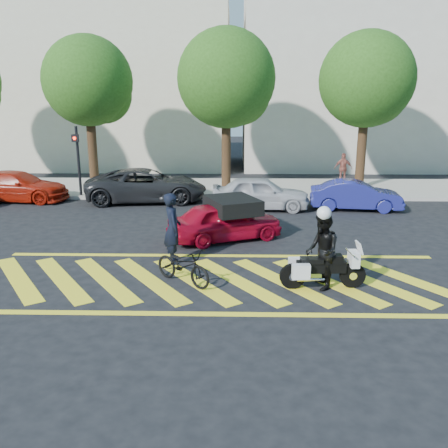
{
  "coord_description": "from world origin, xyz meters",
  "views": [
    {
      "loc": [
        0.42,
        -11.01,
        4.4
      ],
      "look_at": [
        0.13,
        1.52,
        1.05
      ],
      "focal_mm": 38.0,
      "sensor_mm": 36.0,
      "label": 1
    }
  ],
  "objects_px": {
    "bicycle": "(183,266)",
    "parked_mid_right": "(260,193)",
    "officer_bike": "(173,229)",
    "parked_left": "(17,186)",
    "red_convertible": "(225,221)",
    "parked_mid_left": "(147,185)",
    "parked_right": "(356,195)",
    "officer_moto": "(322,251)",
    "police_motorcycle": "(322,268)"
  },
  "relations": [
    {
      "from": "officer_moto",
      "to": "parked_left",
      "type": "xyz_separation_m",
      "value": [
        -11.59,
        9.61,
        -0.27
      ]
    },
    {
      "from": "red_convertible",
      "to": "parked_mid_left",
      "type": "relative_size",
      "value": 0.7
    },
    {
      "from": "officer_moto",
      "to": "parked_mid_right",
      "type": "relative_size",
      "value": 0.47
    },
    {
      "from": "officer_moto",
      "to": "parked_right",
      "type": "relative_size",
      "value": 0.51
    },
    {
      "from": "parked_mid_left",
      "to": "parked_mid_right",
      "type": "xyz_separation_m",
      "value": [
        4.86,
        -1.4,
        -0.05
      ]
    },
    {
      "from": "officer_bike",
      "to": "bicycle",
      "type": "height_order",
      "value": "officer_bike"
    },
    {
      "from": "bicycle",
      "to": "red_convertible",
      "type": "relative_size",
      "value": 0.48
    },
    {
      "from": "parked_right",
      "to": "police_motorcycle",
      "type": "bearing_deg",
      "value": 167.63
    },
    {
      "from": "police_motorcycle",
      "to": "parked_mid_left",
      "type": "distance_m",
      "value": 11.27
    },
    {
      "from": "officer_moto",
      "to": "parked_left",
      "type": "distance_m",
      "value": 15.06
    },
    {
      "from": "police_motorcycle",
      "to": "officer_bike",
      "type": "bearing_deg",
      "value": 151.75
    },
    {
      "from": "officer_bike",
      "to": "parked_right",
      "type": "height_order",
      "value": "officer_bike"
    },
    {
      "from": "officer_moto",
      "to": "parked_right",
      "type": "distance_m",
      "value": 8.69
    },
    {
      "from": "police_motorcycle",
      "to": "parked_right",
      "type": "distance_m",
      "value": 8.68
    },
    {
      "from": "bicycle",
      "to": "parked_mid_right",
      "type": "distance_m",
      "value": 8.31
    },
    {
      "from": "police_motorcycle",
      "to": "parked_right",
      "type": "bearing_deg",
      "value": 67.32
    },
    {
      "from": "red_convertible",
      "to": "parked_mid_right",
      "type": "distance_m",
      "value": 4.5
    },
    {
      "from": "officer_bike",
      "to": "red_convertible",
      "type": "relative_size",
      "value": 0.54
    },
    {
      "from": "officer_bike",
      "to": "police_motorcycle",
      "type": "height_order",
      "value": "officer_bike"
    },
    {
      "from": "police_motorcycle",
      "to": "officer_moto",
      "type": "bearing_deg",
      "value": 167.27
    },
    {
      "from": "police_motorcycle",
      "to": "parked_mid_left",
      "type": "height_order",
      "value": "parked_mid_left"
    },
    {
      "from": "parked_right",
      "to": "parked_mid_left",
      "type": "bearing_deg",
      "value": 87.4
    },
    {
      "from": "red_convertible",
      "to": "officer_bike",
      "type": "bearing_deg",
      "value": 124.59
    },
    {
      "from": "red_convertible",
      "to": "parked_mid_right",
      "type": "bearing_deg",
      "value": -40.57
    },
    {
      "from": "parked_left",
      "to": "parked_right",
      "type": "relative_size",
      "value": 1.24
    },
    {
      "from": "parked_left",
      "to": "officer_bike",
      "type": "bearing_deg",
      "value": -131.19
    },
    {
      "from": "officer_bike",
      "to": "parked_left",
      "type": "height_order",
      "value": "officer_bike"
    },
    {
      "from": "parked_right",
      "to": "parked_left",
      "type": "bearing_deg",
      "value": 90.99
    },
    {
      "from": "police_motorcycle",
      "to": "parked_left",
      "type": "height_order",
      "value": "parked_left"
    },
    {
      "from": "bicycle",
      "to": "parked_mid_right",
      "type": "xyz_separation_m",
      "value": [
        2.28,
        7.99,
        0.22
      ]
    },
    {
      "from": "bicycle",
      "to": "parked_mid_right",
      "type": "relative_size",
      "value": 0.44
    },
    {
      "from": "parked_mid_right",
      "to": "parked_right",
      "type": "height_order",
      "value": "parked_mid_right"
    },
    {
      "from": "red_convertible",
      "to": "parked_right",
      "type": "relative_size",
      "value": 1.0
    },
    {
      "from": "parked_left",
      "to": "parked_mid_right",
      "type": "distance_m",
      "value": 10.66
    },
    {
      "from": "bicycle",
      "to": "officer_moto",
      "type": "distance_m",
      "value": 3.34
    },
    {
      "from": "bicycle",
      "to": "parked_right",
      "type": "bearing_deg",
      "value": 1.43
    },
    {
      "from": "police_motorcycle",
      "to": "parked_left",
      "type": "relative_size",
      "value": 0.46
    },
    {
      "from": "officer_bike",
      "to": "bicycle",
      "type": "bearing_deg",
      "value": 179.75
    },
    {
      "from": "red_convertible",
      "to": "parked_right",
      "type": "distance_m",
      "value": 6.73
    },
    {
      "from": "officer_moto",
      "to": "parked_mid_right",
      "type": "xyz_separation_m",
      "value": [
        -1.02,
        8.21,
        -0.25
      ]
    },
    {
      "from": "red_convertible",
      "to": "parked_mid_left",
      "type": "distance_m",
      "value": 6.7
    },
    {
      "from": "police_motorcycle",
      "to": "red_convertible",
      "type": "xyz_separation_m",
      "value": [
        -2.36,
        3.91,
        0.12
      ]
    },
    {
      "from": "bicycle",
      "to": "police_motorcycle",
      "type": "relative_size",
      "value": 0.84
    },
    {
      "from": "police_motorcycle",
      "to": "parked_right",
      "type": "xyz_separation_m",
      "value": [
        2.81,
        8.21,
        0.1
      ]
    },
    {
      "from": "parked_mid_left",
      "to": "parked_mid_right",
      "type": "distance_m",
      "value": 5.06
    },
    {
      "from": "parked_mid_left",
      "to": "police_motorcycle",
      "type": "bearing_deg",
      "value": -154.61
    },
    {
      "from": "parked_left",
      "to": "parked_right",
      "type": "distance_m",
      "value": 14.48
    },
    {
      "from": "parked_mid_left",
      "to": "parked_mid_right",
      "type": "height_order",
      "value": "parked_mid_left"
    },
    {
      "from": "officer_moto",
      "to": "parked_mid_right",
      "type": "distance_m",
      "value": 8.28
    },
    {
      "from": "red_convertible",
      "to": "parked_mid_right",
      "type": "height_order",
      "value": "parked_mid_right"
    }
  ]
}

